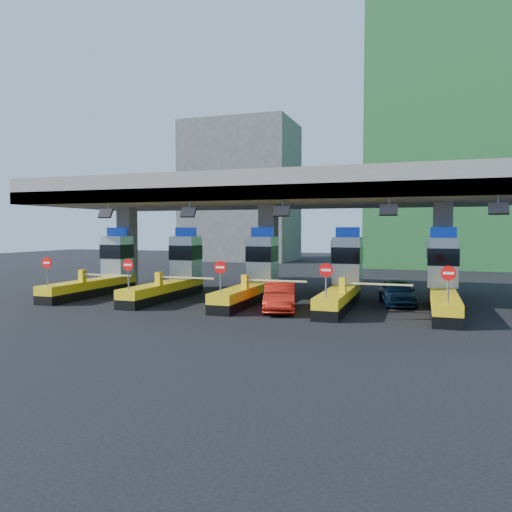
% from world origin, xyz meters
% --- Properties ---
extents(ground, '(120.00, 120.00, 0.00)m').
position_xyz_m(ground, '(0.00, 0.00, 0.00)').
color(ground, black).
rests_on(ground, ground).
extents(toll_canopy, '(28.00, 12.09, 7.00)m').
position_xyz_m(toll_canopy, '(0.00, 2.87, 6.13)').
color(toll_canopy, slate).
rests_on(toll_canopy, ground).
extents(toll_lane_far_left, '(4.43, 8.00, 4.16)m').
position_xyz_m(toll_lane_far_left, '(-10.00, 0.28, 1.40)').
color(toll_lane_far_left, black).
rests_on(toll_lane_far_left, ground).
extents(toll_lane_left, '(4.43, 8.00, 4.16)m').
position_xyz_m(toll_lane_left, '(-5.00, 0.28, 1.40)').
color(toll_lane_left, black).
rests_on(toll_lane_left, ground).
extents(toll_lane_center, '(4.43, 8.00, 4.16)m').
position_xyz_m(toll_lane_center, '(0.00, 0.28, 1.40)').
color(toll_lane_center, black).
rests_on(toll_lane_center, ground).
extents(toll_lane_right, '(4.43, 8.00, 4.16)m').
position_xyz_m(toll_lane_right, '(5.00, 0.28, 1.40)').
color(toll_lane_right, black).
rests_on(toll_lane_right, ground).
extents(toll_lane_far_right, '(4.43, 8.00, 4.16)m').
position_xyz_m(toll_lane_far_right, '(10.00, 0.28, 1.40)').
color(toll_lane_far_right, black).
rests_on(toll_lane_far_right, ground).
extents(bg_building_scaffold, '(18.00, 12.00, 28.00)m').
position_xyz_m(bg_building_scaffold, '(12.00, 32.00, 14.00)').
color(bg_building_scaffold, '#1E5926').
rests_on(bg_building_scaffold, ground).
extents(bg_building_concrete, '(14.00, 10.00, 18.00)m').
position_xyz_m(bg_building_concrete, '(-14.00, 36.00, 9.00)').
color(bg_building_concrete, '#4C4C49').
rests_on(bg_building_concrete, ground).
extents(van, '(2.43, 4.30, 1.38)m').
position_xyz_m(van, '(7.74, 1.25, 0.69)').
color(van, black).
rests_on(van, ground).
extents(red_car, '(2.46, 4.45, 1.39)m').
position_xyz_m(red_car, '(2.35, -2.65, 0.69)').
color(red_car, '#AD190D').
rests_on(red_car, ground).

